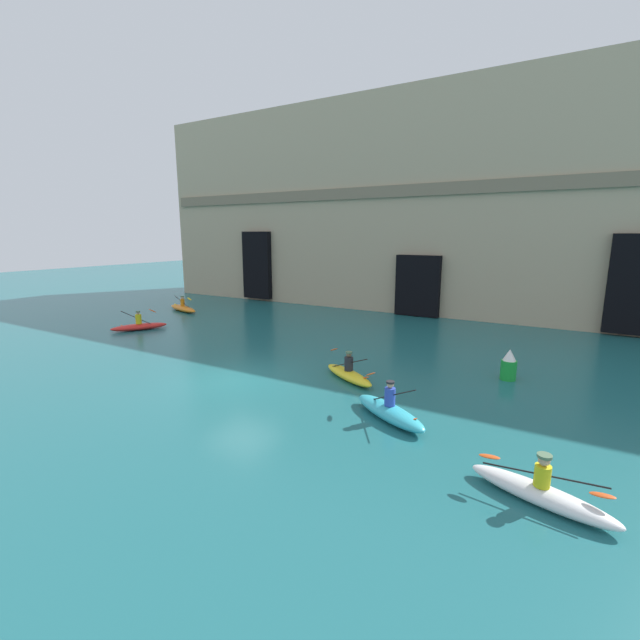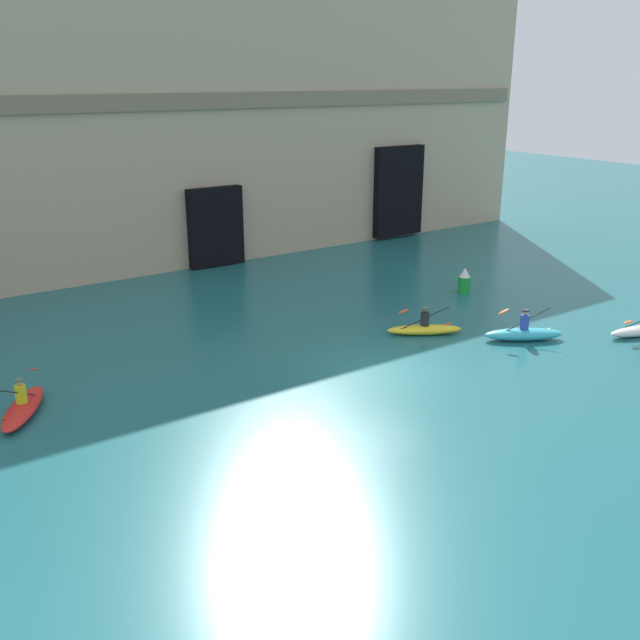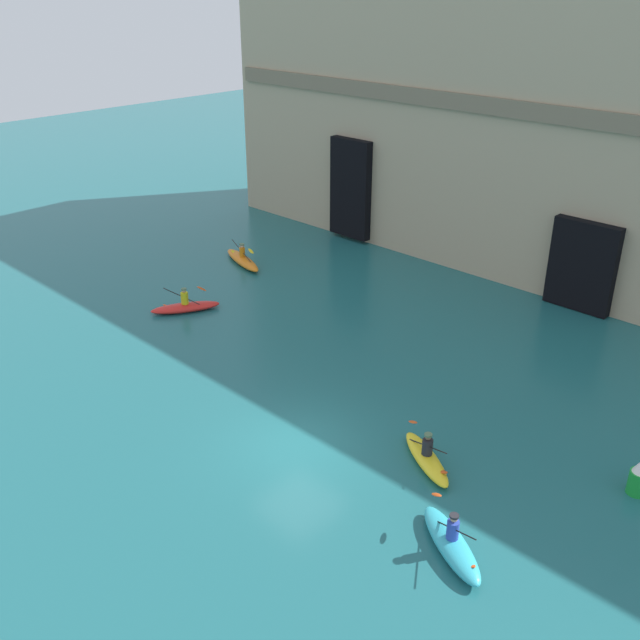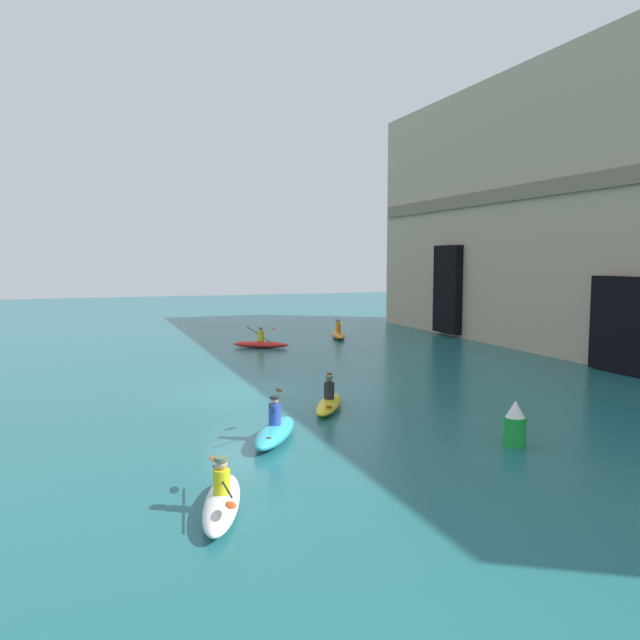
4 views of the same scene
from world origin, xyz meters
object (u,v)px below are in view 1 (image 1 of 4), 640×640
kayak_yellow (349,374)px  kayak_red (139,326)px  kayak_white (541,492)px  marker_buoy (509,366)px  kayak_cyan (389,411)px  kayak_orange (183,308)px

kayak_yellow → kayak_red: kayak_red is taller
kayak_white → marker_buoy: bearing=-61.8°
kayak_yellow → kayak_red: (-14.16, 1.55, -0.01)m
kayak_cyan → kayak_yellow: 3.64m
kayak_yellow → kayak_white: size_ratio=0.93×
kayak_orange → marker_buoy: 22.21m
kayak_yellow → kayak_white: bearing=-4.7°
kayak_yellow → kayak_white: (6.75, -4.76, 0.00)m
kayak_orange → kayak_white: size_ratio=1.20×
kayak_orange → kayak_cyan: 21.54m
kayak_cyan → kayak_yellow: size_ratio=1.06×
kayak_yellow → kayak_red: bearing=-155.7°
kayak_orange → kayak_cyan: (19.30, -9.57, 0.03)m
kayak_cyan → kayak_red: 17.27m
kayak_cyan → marker_buoy: bearing=-84.1°
kayak_yellow → marker_buoy: bearing=61.2°
kayak_cyan → kayak_yellow: bearing=-13.6°
kayak_orange → kayak_red: bearing=-48.2°
kayak_white → marker_buoy: (-1.58, 7.81, 0.31)m
kayak_cyan → kayak_red: kayak_cyan is taller
kayak_orange → kayak_cyan: bearing=-9.3°
kayak_orange → marker_buoy: size_ratio=3.05×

